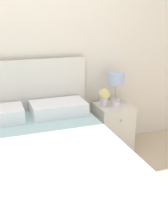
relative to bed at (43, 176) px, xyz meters
name	(u,v)px	position (x,y,z in m)	size (l,w,h in m)	color
ground_plane	(28,153)	(0.00, 1.01, -0.30)	(12.00, 12.00, 0.00)	#CCB28E
wall_back	(18,44)	(0.00, 1.08, 1.00)	(8.00, 0.06, 2.60)	silver
bed	(43,176)	(0.00, 0.00, 0.00)	(1.44, 2.17, 1.14)	white
nightstand	(113,127)	(1.03, 0.79, -0.01)	(0.42, 0.41, 0.57)	silver
table_lamp	(116,81)	(1.09, 0.87, 0.54)	(0.20, 0.20, 0.37)	white
flower_vase	(104,96)	(0.90, 0.79, 0.40)	(0.13, 0.13, 0.22)	silver
teacup	(117,105)	(1.03, 0.72, 0.30)	(0.13, 0.13, 0.06)	white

